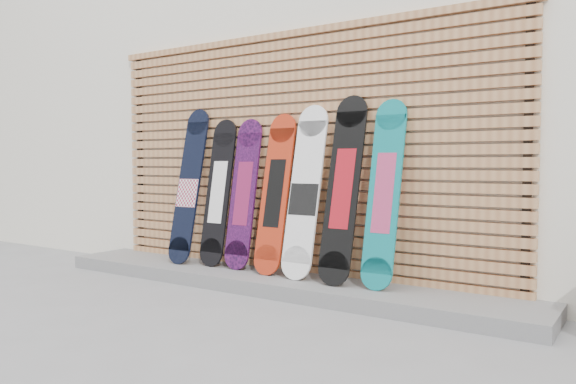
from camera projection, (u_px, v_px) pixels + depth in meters
name	position (u px, v px, depth m)	size (l,w,h in m)	color
ground	(238.00, 307.00, 4.28)	(80.00, 80.00, 0.00)	gray
building	(449.00, 106.00, 6.83)	(12.00, 5.00, 3.60)	white
concrete_step	(273.00, 282.00, 4.93)	(4.60, 0.70, 0.12)	slate
slat_wall	(291.00, 151.00, 5.11)	(4.26, 0.08, 2.29)	#B87B4C
snowboard_0	(189.00, 187.00, 5.54)	(0.27, 0.37, 1.53)	black
snowboard_1	(218.00, 192.00, 5.39)	(0.27, 0.29, 1.41)	black
snowboard_2	(243.00, 193.00, 5.22)	(0.27, 0.28, 1.40)	black
snowboard_3	(275.00, 193.00, 4.99)	(0.27, 0.33, 1.43)	red
snowboard_4	(305.00, 192.00, 4.80)	(0.29, 0.36, 1.49)	white
snowboard_5	(343.00, 189.00, 4.58)	(0.28, 0.39, 1.55)	black
snowboard_6	(384.00, 193.00, 4.41)	(0.26, 0.34, 1.50)	#0D7A7F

